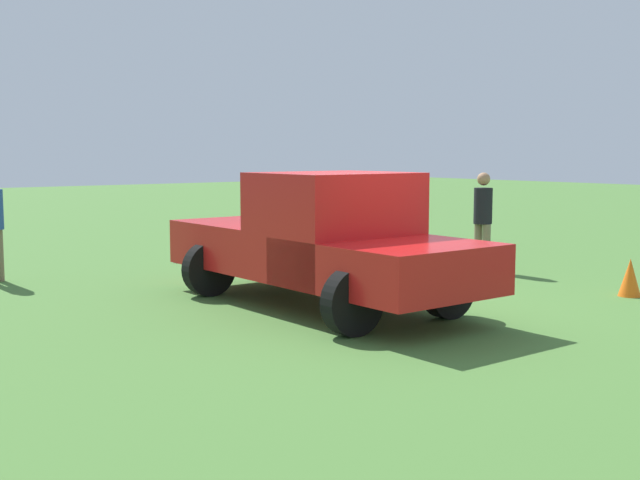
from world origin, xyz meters
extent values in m
plane|color=#477533|center=(0.00, 0.00, 0.00)|extent=(80.00, 80.00, 0.00)
cylinder|color=black|center=(-1.25, 2.20, 0.39)|extent=(0.78, 0.22, 0.78)
cylinder|color=black|center=(0.32, 2.21, 0.39)|extent=(0.78, 0.22, 0.78)
cylinder|color=black|center=(-1.23, -1.02, 0.39)|extent=(0.78, 0.22, 0.78)
cylinder|color=black|center=(0.33, -1.02, 0.39)|extent=(0.78, 0.22, 0.78)
cube|color=red|center=(-0.46, 2.10, 0.73)|extent=(1.87, 2.02, 0.64)
cube|color=red|center=(-0.46, 0.29, 1.11)|extent=(1.87, 1.62, 1.40)
cube|color=slate|center=(-0.46, 0.29, 1.55)|extent=(1.72, 1.38, 0.48)
cube|color=red|center=(-0.45, -0.72, 0.71)|extent=(1.88, 2.43, 0.60)
cube|color=silver|center=(-0.47, 3.05, 0.47)|extent=(1.79, 0.13, 0.16)
cylinder|color=#7A6B51|center=(3.73, 1.30, 0.42)|extent=(0.14, 0.14, 0.83)
cylinder|color=#7A6B51|center=(3.74, 1.50, 0.42)|extent=(0.14, 0.14, 0.83)
cylinder|color=black|center=(3.73, 1.40, 1.14)|extent=(0.34, 0.34, 0.62)
sphere|color=#A87A56|center=(3.73, 1.40, 1.61)|extent=(0.23, 0.23, 0.23)
cone|color=orange|center=(3.54, -1.55, 0.28)|extent=(0.32, 0.32, 0.55)
camera|label=1|loc=(-6.95, -7.86, 2.08)|focal=44.96mm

